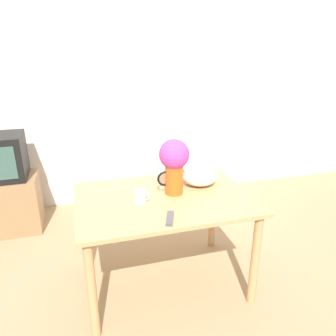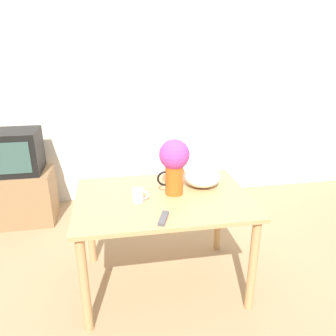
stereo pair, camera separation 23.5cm
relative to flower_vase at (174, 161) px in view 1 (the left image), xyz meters
The scene contains 8 objects.
ground_plane 1.05m from the flower_vase, 85.64° to the right, with size 12.00×12.00×0.00m, color #9E7F5B.
wall_back 1.64m from the flower_vase, 89.28° to the left, with size 8.00×0.05×2.60m.
table 0.37m from the flower_vase, 153.84° to the right, with size 1.25×0.87×0.76m.
flower_vase is the anchor object (origin of this frame).
coffee_mug 0.35m from the flower_vase, 161.14° to the right, with size 0.11×0.08×0.10m.
white_bowl 0.32m from the flower_vase, 23.27° to the left, with size 0.28×0.28×0.15m.
remote_control 0.46m from the flower_vase, 110.61° to the right, with size 0.10×0.17×0.02m.
tv_stand 1.98m from the flower_vase, 139.97° to the left, with size 0.65×0.45×0.57m.
Camera 1 is at (-0.67, -1.84, 1.81)m, focal length 35.00 mm.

